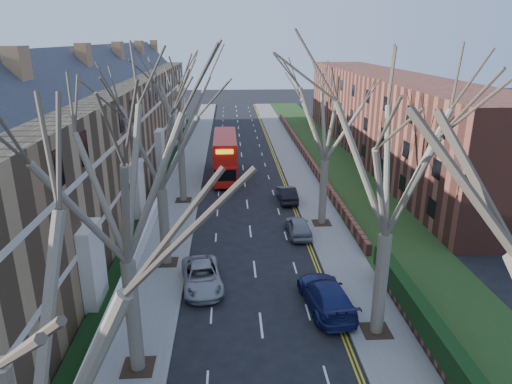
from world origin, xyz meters
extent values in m
cube|color=slate|center=(-6.00, 39.00, 0.06)|extent=(3.00, 102.00, 0.12)
cube|color=slate|center=(6.00, 39.00, 0.06)|extent=(3.00, 102.00, 0.12)
cube|color=olive|center=(-13.80, 31.00, 5.00)|extent=(9.00, 78.00, 10.00)
cube|color=#282A31|center=(-13.80, 31.00, 11.00)|extent=(4.67, 78.00, 4.67)
cube|color=silver|center=(-9.35, 31.00, 3.50)|extent=(0.12, 78.00, 0.35)
cube|color=silver|center=(-9.35, 31.00, 7.00)|extent=(0.12, 78.00, 0.35)
cube|color=brown|center=(17.50, 43.00, 5.00)|extent=(8.00, 54.00, 10.00)
cube|color=brown|center=(7.70, 43.00, 0.57)|extent=(0.35, 54.00, 0.90)
cube|color=white|center=(-7.65, 31.00, 0.62)|extent=(0.30, 78.00, 1.00)
cube|color=#1D3B15|center=(10.50, 39.00, 0.15)|extent=(6.00, 102.00, 0.06)
cylinder|color=brown|center=(-5.70, 6.00, 2.75)|extent=(0.64, 0.64, 5.25)
cube|color=#2D2116|center=(-5.70, 6.00, 0.14)|extent=(1.40, 1.40, 0.05)
cylinder|color=brown|center=(-5.70, 16.00, 2.66)|extent=(0.64, 0.64, 5.07)
cube|color=#2D2116|center=(-5.70, 16.00, 0.14)|extent=(1.40, 1.40, 0.05)
cylinder|color=brown|center=(-5.70, 28.00, 2.75)|extent=(0.60, 0.60, 5.25)
cube|color=#2D2116|center=(-5.70, 28.00, 0.14)|extent=(1.40, 1.40, 0.05)
cylinder|color=brown|center=(5.70, 8.00, 2.75)|extent=(0.64, 0.64, 5.25)
cube|color=#2D2116|center=(5.70, 8.00, 0.14)|extent=(1.40, 1.40, 0.05)
cylinder|color=brown|center=(5.70, 22.00, 2.66)|extent=(0.60, 0.60, 5.07)
cube|color=#2D2116|center=(5.70, 22.00, 0.14)|extent=(1.40, 1.40, 0.05)
cube|color=red|center=(-1.94, 35.55, 1.38)|extent=(2.41, 10.31, 2.06)
cube|color=red|center=(-1.94, 35.55, 3.34)|extent=(2.40, 9.80, 1.87)
cube|color=black|center=(-1.94, 35.55, 1.80)|extent=(2.42, 9.49, 0.84)
cube|color=black|center=(-1.94, 35.55, 3.44)|extent=(2.42, 9.28, 0.84)
imported|color=#97969B|center=(-3.23, 13.02, 0.67)|extent=(2.87, 5.10, 1.35)
imported|color=navy|center=(3.64, 10.36, 0.79)|extent=(2.76, 5.61, 1.57)
imported|color=gray|center=(3.55, 20.13, 0.69)|extent=(1.72, 4.08, 1.38)
imported|color=black|center=(3.60, 27.53, 0.69)|extent=(1.63, 4.26, 1.38)
camera|label=1|loc=(-1.43, -10.98, 14.08)|focal=32.00mm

